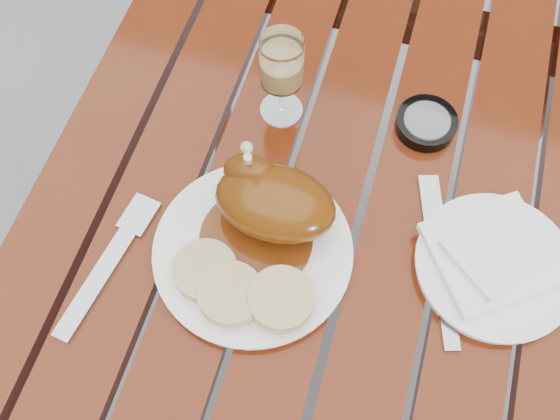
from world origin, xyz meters
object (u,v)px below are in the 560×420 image
object	(u,v)px
dinner_plate	(253,252)
wine_glass	(281,79)
ashtray	(426,123)
side_plate	(494,266)
table	(295,341)

from	to	relation	value
dinner_plate	wine_glass	world-z (taller)	wine_glass
ashtray	wine_glass	bearing A→B (deg)	-171.98
dinner_plate	side_plate	xyz separation A→B (m)	(0.31, 0.07, -0.00)
table	ashtray	bearing A→B (deg)	66.47
dinner_plate	ashtray	xyz separation A→B (m)	(0.18, 0.27, 0.00)
dinner_plate	wine_glass	bearing A→B (deg)	97.23
table	wine_glass	size ratio (longest dim) A/B	7.94
side_plate	table	bearing A→B (deg)	-163.66
wine_glass	side_plate	bearing A→B (deg)	-26.02
wine_glass	ashtray	xyz separation A→B (m)	(0.21, 0.03, -0.06)
table	side_plate	xyz separation A→B (m)	(0.25, 0.07, 0.38)
table	wine_glass	world-z (taller)	wine_glass
table	ashtray	xyz separation A→B (m)	(0.12, 0.27, 0.39)
side_plate	ashtray	world-z (taller)	ashtray
table	side_plate	world-z (taller)	side_plate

